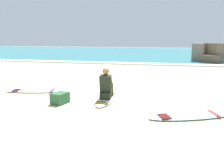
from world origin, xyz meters
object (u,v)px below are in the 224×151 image
surfer_seated (106,86)px  surfboard_spare_far (191,116)px  beach_bag (60,98)px  surfboard_spare_near (36,91)px  surfboard_main (108,98)px

surfer_seated → surfboard_spare_far: bearing=-23.2°
surfboard_spare_far → beach_bag: size_ratio=4.54×
surfboard_spare_near → surfer_seated: bearing=-10.0°
surfboard_main → surfer_seated: 0.42m
surfboard_main → surfer_seated: surfer_seated is taller
surfer_seated → beach_bag: bearing=-151.4°
surfer_seated → beach_bag: 1.42m
surfboard_spare_near → surfboard_spare_far: same height
surfboard_spare_far → surfboard_spare_near: bearing=163.6°
surfboard_spare_near → beach_bag: size_ratio=4.58×
surfboard_main → beach_bag: 1.47m
surfboard_main → surfboard_spare_far: 2.65m
surfboard_main → surfboard_spare_far: size_ratio=0.95×
surfer_seated → surfboard_spare_near: size_ratio=0.43×
surfboard_main → beach_bag: (-1.23, -0.80, 0.12)m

